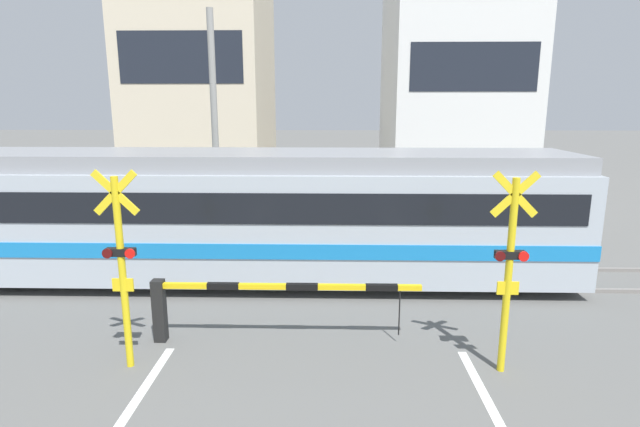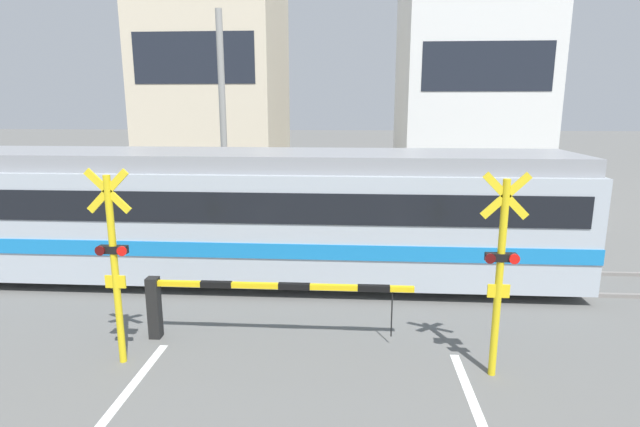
{
  "view_description": "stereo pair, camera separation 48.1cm",
  "coord_description": "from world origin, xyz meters",
  "px_view_note": "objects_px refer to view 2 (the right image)",
  "views": [
    {
      "loc": [
        0.26,
        -0.23,
        4.02
      ],
      "look_at": [
        0.0,
        10.79,
        1.6
      ],
      "focal_mm": 28.0,
      "sensor_mm": 36.0,
      "label": 1
    },
    {
      "loc": [
        0.75,
        -0.21,
        4.02
      ],
      "look_at": [
        0.0,
        10.79,
        1.6
      ],
      "focal_mm": 28.0,
      "sensor_mm": 36.0,
      "label": 2
    }
  ],
  "objects_px": {
    "crossing_barrier_near": "(226,296)",
    "pedestrian": "(365,189)",
    "commuter_train": "(233,211)",
    "crossing_barrier_far": "(376,218)",
    "crossing_signal_right": "(500,267)",
    "crossing_signal_left": "(114,259)"
  },
  "relations": [
    {
      "from": "commuter_train",
      "to": "crossing_barrier_near",
      "type": "distance_m",
      "value": 3.35
    },
    {
      "from": "commuter_train",
      "to": "crossing_signal_left",
      "type": "relative_size",
      "value": 4.98
    },
    {
      "from": "crossing_barrier_near",
      "to": "crossing_signal_left",
      "type": "bearing_deg",
      "value": -149.59
    },
    {
      "from": "crossing_signal_left",
      "to": "commuter_train",
      "type": "bearing_deg",
      "value": 78.0
    },
    {
      "from": "crossing_signal_left",
      "to": "crossing_signal_right",
      "type": "relative_size",
      "value": 1.0
    },
    {
      "from": "crossing_signal_right",
      "to": "commuter_train",
      "type": "bearing_deg",
      "value": 140.37
    },
    {
      "from": "crossing_barrier_far",
      "to": "commuter_train",
      "type": "bearing_deg",
      "value": -138.27
    },
    {
      "from": "crossing_barrier_near",
      "to": "crossing_barrier_far",
      "type": "relative_size",
      "value": 1.0
    },
    {
      "from": "commuter_train",
      "to": "crossing_signal_right",
      "type": "bearing_deg",
      "value": -39.63
    },
    {
      "from": "crossing_barrier_far",
      "to": "crossing_signal_right",
      "type": "xyz_separation_m",
      "value": [
        1.48,
        -7.13,
        0.91
      ]
    },
    {
      "from": "commuter_train",
      "to": "pedestrian",
      "type": "height_order",
      "value": "commuter_train"
    },
    {
      "from": "commuter_train",
      "to": "crossing_barrier_far",
      "type": "distance_m",
      "value": 4.67
    },
    {
      "from": "crossing_barrier_near",
      "to": "crossing_barrier_far",
      "type": "height_order",
      "value": "same"
    },
    {
      "from": "crossing_barrier_near",
      "to": "crossing_signal_left",
      "type": "xyz_separation_m",
      "value": [
        -1.48,
        -0.87,
        0.91
      ]
    },
    {
      "from": "crossing_barrier_near",
      "to": "pedestrian",
      "type": "relative_size",
      "value": 2.66
    },
    {
      "from": "commuter_train",
      "to": "pedestrian",
      "type": "xyz_separation_m",
      "value": [
        3.2,
        6.97,
        -0.61
      ]
    },
    {
      "from": "crossing_barrier_far",
      "to": "pedestrian",
      "type": "distance_m",
      "value": 3.92
    },
    {
      "from": "crossing_signal_left",
      "to": "crossing_barrier_far",
      "type": "bearing_deg",
      "value": 58.91
    },
    {
      "from": "crossing_signal_left",
      "to": "pedestrian",
      "type": "bearing_deg",
      "value": 69.77
    },
    {
      "from": "crossing_barrier_far",
      "to": "crossing_signal_right",
      "type": "height_order",
      "value": "crossing_signal_right"
    },
    {
      "from": "pedestrian",
      "to": "crossing_barrier_far",
      "type": "bearing_deg",
      "value": -86.62
    },
    {
      "from": "crossing_signal_right",
      "to": "pedestrian",
      "type": "distance_m",
      "value": 11.19
    }
  ]
}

